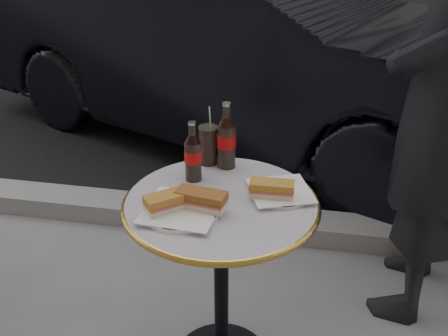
% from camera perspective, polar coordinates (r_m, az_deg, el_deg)
% --- Properties ---
extents(asphalt_road, '(40.00, 8.00, 0.00)m').
position_cam_1_polar(asphalt_road, '(6.50, 8.32, 13.71)').
color(asphalt_road, black).
rests_on(asphalt_road, ground).
extents(curb, '(40.00, 0.20, 0.12)m').
position_cam_1_polar(curb, '(2.68, 3.37, -6.26)').
color(curb, gray).
rests_on(curb, ground).
extents(bistro_table, '(0.62, 0.62, 0.73)m').
position_cam_1_polar(bistro_table, '(1.78, -0.31, -13.76)').
color(bistro_table, '#BAB2C4').
rests_on(bistro_table, ground).
extents(plate_left, '(0.28, 0.28, 0.01)m').
position_cam_1_polar(plate_left, '(1.51, -4.90, -4.91)').
color(plate_left, white).
rests_on(plate_left, bistro_table).
extents(plate_right, '(0.23, 0.23, 0.01)m').
position_cam_1_polar(plate_right, '(1.60, 6.42, -2.80)').
color(plate_right, silver).
rests_on(plate_right, bistro_table).
extents(sandwich_left_a, '(0.15, 0.14, 0.05)m').
position_cam_1_polar(sandwich_left_a, '(1.49, -6.33, -3.91)').
color(sandwich_left_a, '#B6782E').
rests_on(sandwich_left_a, plate_left).
extents(sandwich_left_b, '(0.16, 0.09, 0.05)m').
position_cam_1_polar(sandwich_left_b, '(1.49, -2.61, -3.71)').
color(sandwich_left_b, brown).
rests_on(sandwich_left_b, plate_left).
extents(sandwich_right, '(0.14, 0.07, 0.05)m').
position_cam_1_polar(sandwich_right, '(1.56, 5.47, -2.48)').
color(sandwich_right, '#B77F2E').
rests_on(sandwich_right, plate_right).
extents(cola_bottle_left, '(0.07, 0.07, 0.21)m').
position_cam_1_polar(cola_bottle_left, '(1.64, -3.58, 1.93)').
color(cola_bottle_left, black).
rests_on(cola_bottle_left, bistro_table).
extents(cola_bottle_right, '(0.09, 0.09, 0.24)m').
position_cam_1_polar(cola_bottle_right, '(1.71, 0.29, 3.75)').
color(cola_bottle_right, black).
rests_on(cola_bottle_right, bistro_table).
extents(cola_glass, '(0.07, 0.07, 0.14)m').
position_cam_1_polar(cola_glass, '(1.76, -1.80, 2.65)').
color(cola_glass, black).
rests_on(cola_glass, bistro_table).
extents(parked_car, '(2.95, 4.37, 1.36)m').
position_cam_1_polar(parked_car, '(3.56, 2.38, 13.62)').
color(parked_car, black).
rests_on(parked_car, ground).
extents(pedestrian, '(0.60, 0.77, 1.86)m').
position_cam_1_polar(pedestrian, '(2.01, 23.92, 7.38)').
color(pedestrian, black).
rests_on(pedestrian, ground).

